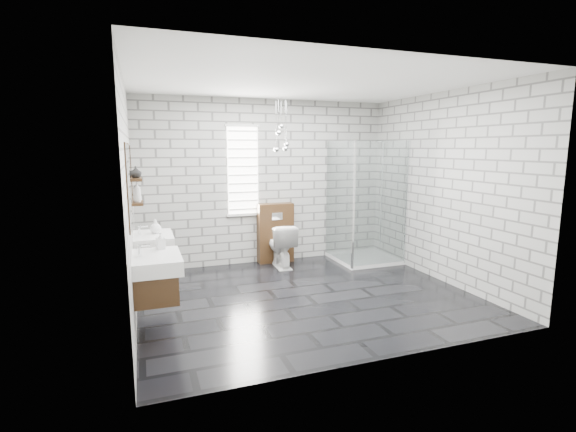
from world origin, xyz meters
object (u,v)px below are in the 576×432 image
vanity_left (153,264)px  toilet (281,245)px  vanity_right (150,242)px  shower_enclosure (363,233)px  cistern_panel (275,233)px

vanity_left → toilet: bearing=44.2°
vanity_right → shower_enclosure: bearing=11.1°
cistern_panel → toilet: size_ratio=1.42×
cistern_panel → toilet: bearing=-90.0°
cistern_panel → toilet: (0.00, -0.29, -0.15)m
vanity_right → toilet: bearing=23.8°
vanity_right → toilet: vanity_right is taller
shower_enclosure → toilet: 1.40m
vanity_left → cistern_panel: 3.06m
shower_enclosure → vanity_left: bearing=-152.8°
vanity_right → shower_enclosure: (3.41, 0.67, -0.25)m
vanity_right → cistern_panel: 2.37m
cistern_panel → shower_enclosure: shower_enclosure is taller
vanity_left → shower_enclosure: bearing=27.2°
vanity_left → cistern_panel: size_ratio=1.57×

